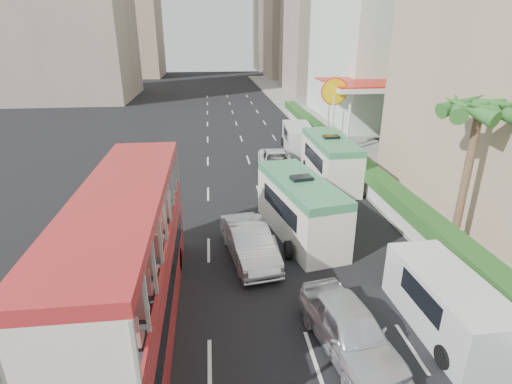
{
  "coord_description": "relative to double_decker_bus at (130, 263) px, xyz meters",
  "views": [
    {
      "loc": [
        -3.27,
        -11.35,
        9.33
      ],
      "look_at": [
        -1.5,
        4.0,
        3.2
      ],
      "focal_mm": 28.0,
      "sensor_mm": 36.0,
      "label": 1
    }
  ],
  "objects": [
    {
      "name": "ground_plane",
      "position": [
        6.0,
        0.0,
        -2.53
      ],
      "size": [
        200.0,
        200.0,
        0.0
      ],
      "primitive_type": "plane",
      "color": "black",
      "rests_on": "ground"
    },
    {
      "name": "double_decker_bus",
      "position": [
        0.0,
        0.0,
        0.0
      ],
      "size": [
        2.5,
        11.0,
        5.06
      ],
      "primitive_type": "cube",
      "color": "red",
      "rests_on": "ground"
    },
    {
      "name": "car_silver_lane_a",
      "position": [
        4.21,
        4.08,
        -2.53
      ],
      "size": [
        2.44,
        5.04,
        1.59
      ],
      "primitive_type": "imported",
      "rotation": [
        0.0,
        0.0,
        0.16
      ],
      "color": "silver",
      "rests_on": "ground"
    },
    {
      "name": "car_silver_lane_b",
      "position": [
        6.77,
        -1.78,
        -2.53
      ],
      "size": [
        2.65,
        4.91,
        1.59
      ],
      "primitive_type": "imported",
      "rotation": [
        0.0,
        0.0,
        0.17
      ],
      "color": "silver",
      "rests_on": "ground"
    },
    {
      "name": "van_asset",
      "position": [
        7.35,
        15.95,
        -2.53
      ],
      "size": [
        2.78,
        5.41,
        1.46
      ],
      "primitive_type": "imported",
      "rotation": [
        0.0,
        0.0,
        -0.07
      ],
      "color": "silver",
      "rests_on": "ground"
    },
    {
      "name": "minibus_near",
      "position": [
        6.9,
        6.07,
        -1.08
      ],
      "size": [
        3.39,
        6.86,
        2.91
      ],
      "primitive_type": "cube",
      "rotation": [
        0.0,
        0.0,
        0.19
      ],
      "color": "silver",
      "rests_on": "ground"
    },
    {
      "name": "minibus_far",
      "position": [
        10.52,
        13.4,
        -1.03
      ],
      "size": [
        2.31,
        6.8,
        3.01
      ],
      "primitive_type": "cube",
      "rotation": [
        0.0,
        0.0,
        0.01
      ],
      "color": "silver",
      "rests_on": "ground"
    },
    {
      "name": "panel_van_near",
      "position": [
        10.26,
        -1.21,
        -1.53
      ],
      "size": [
        2.15,
        5.05,
        1.99
      ],
      "primitive_type": "cube",
      "rotation": [
        0.0,
        0.0,
        0.03
      ],
      "color": "silver",
      "rests_on": "ground"
    },
    {
      "name": "panel_van_far",
      "position": [
        10.08,
        21.16,
        -1.45
      ],
      "size": [
        2.52,
        5.51,
        2.15
      ],
      "primitive_type": "cube",
      "rotation": [
        0.0,
        0.0,
        -0.07
      ],
      "color": "silver",
      "rests_on": "ground"
    },
    {
      "name": "sidewalk",
      "position": [
        15.0,
        25.0,
        -2.44
      ],
      "size": [
        6.0,
        120.0,
        0.18
      ],
      "primitive_type": "cube",
      "color": "#99968C",
      "rests_on": "ground"
    },
    {
      "name": "kerb_wall",
      "position": [
        12.2,
        14.0,
        -1.85
      ],
      "size": [
        0.3,
        44.0,
        1.0
      ],
      "primitive_type": "cube",
      "color": "silver",
      "rests_on": "sidewalk"
    },
    {
      "name": "hedge",
      "position": [
        12.2,
        14.0,
        -1.0
      ],
      "size": [
        1.1,
        44.0,
        0.7
      ],
      "primitive_type": "cube",
      "color": "#2D6626",
      "rests_on": "kerb_wall"
    },
    {
      "name": "palm_tree",
      "position": [
        13.8,
        4.0,
        0.85
      ],
      "size": [
        0.36,
        0.36,
        6.4
      ],
      "primitive_type": "cylinder",
      "color": "brown",
      "rests_on": "sidewalk"
    },
    {
      "name": "shell_station",
      "position": [
        16.0,
        23.0,
        0.22
      ],
      "size": [
        6.5,
        8.0,
        5.5
      ],
      "primitive_type": "cube",
      "color": "silver",
      "rests_on": "ground"
    }
  ]
}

